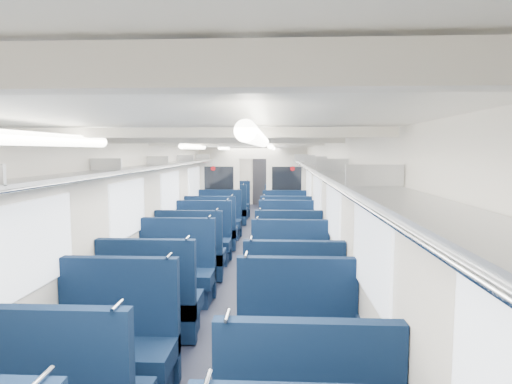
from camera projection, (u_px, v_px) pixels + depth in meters
name	position (u px, v px, depth m)	size (l,w,h in m)	color
floor	(246.00, 259.00, 8.77)	(2.80, 18.00, 0.01)	black
ceiling	(246.00, 143.00, 8.55)	(2.80, 18.00, 0.01)	white
wall_left	(177.00, 201.00, 8.73)	(0.02, 18.00, 2.35)	beige
dado_left	(179.00, 241.00, 8.81)	(0.03, 17.90, 0.70)	#0F1C33
wall_right	(315.00, 202.00, 8.59)	(0.02, 18.00, 2.35)	beige
dado_right	(314.00, 243.00, 8.67)	(0.03, 17.90, 0.70)	#0F1C33
wall_far	(262.00, 176.00, 17.61)	(2.80, 0.02, 2.35)	beige
luggage_rack_left	(186.00, 162.00, 8.64)	(0.36, 17.40, 0.18)	#B2B5BA
luggage_rack_right	(306.00, 162.00, 8.52)	(0.36, 17.40, 0.18)	#B2B5BA
windows	(244.00, 192.00, 8.18)	(2.78, 15.60, 0.75)	white
ceiling_fittings	(245.00, 146.00, 8.29)	(2.70, 16.06, 0.11)	silver
end_door	(262.00, 180.00, 17.56)	(0.75, 0.06, 2.00)	black
bulkhead	(253.00, 188.00, 11.12)	(2.80, 0.10, 2.35)	silver
seat_6	(115.00, 351.00, 3.90)	(1.12, 0.62, 1.25)	#0C1F3D
seat_7	(297.00, 351.00, 3.90)	(1.12, 0.62, 1.25)	#0C1F3D
seat_8	(151.00, 306.00, 5.03)	(1.12, 0.62, 1.25)	#0C1F3D
seat_9	(293.00, 309.00, 4.94)	(1.12, 0.62, 1.25)	#0C1F3D
seat_10	(176.00, 276.00, 6.24)	(1.12, 0.62, 1.25)	#0C1F3D
seat_11	(290.00, 279.00, 6.08)	(1.12, 0.62, 1.25)	#0C1F3D
seat_12	(191.00, 257.00, 7.34)	(1.12, 0.62, 1.25)	#0C1F3D
seat_13	(288.00, 257.00, 7.36)	(1.12, 0.62, 1.25)	#0C1F3D
seat_14	(203.00, 243.00, 8.46)	(1.12, 0.62, 1.25)	#0C1F3D
seat_15	(287.00, 243.00, 8.51)	(1.12, 0.62, 1.25)	#0C1F3D
seat_16	(212.00, 232.00, 9.58)	(1.12, 0.62, 1.25)	#0C1F3D
seat_17	(286.00, 232.00, 9.61)	(1.12, 0.62, 1.25)	#0C1F3D
seat_18	(219.00, 223.00, 10.84)	(1.12, 0.62, 1.25)	#0C1F3D
seat_19	(285.00, 224.00, 10.69)	(1.12, 0.62, 1.25)	#0C1F3D
seat_20	(228.00, 212.00, 12.78)	(1.12, 0.62, 1.25)	#0C1F3D
seat_21	(284.00, 212.00, 12.82)	(1.12, 0.62, 1.25)	#0C1F3D
seat_22	(233.00, 207.00, 14.05)	(1.12, 0.62, 1.25)	#0C1F3D
seat_23	(283.00, 206.00, 14.05)	(1.12, 0.62, 1.25)	#0C1F3D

